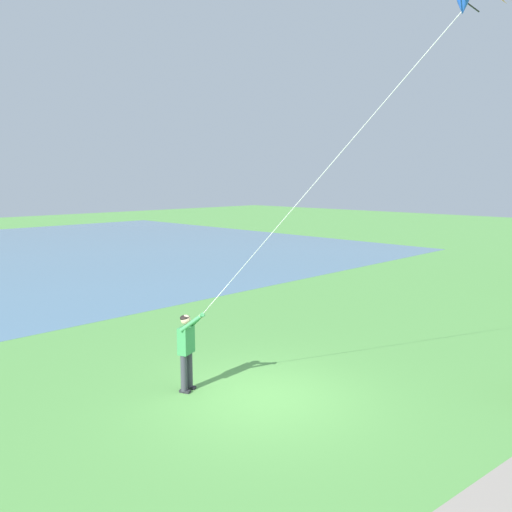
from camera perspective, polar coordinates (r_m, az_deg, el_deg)
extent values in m
plane|color=#569947|center=(11.77, 0.64, -15.01)|extent=(120.00, 120.00, 0.00)
cube|color=teal|center=(35.91, -25.71, 0.03)|extent=(36.00, 44.00, 0.01)
cube|color=#232328|center=(12.28, -7.08, -13.90)|extent=(0.26, 0.19, 0.06)
cylinder|color=#383842|center=(12.14, -7.20, -12.05)|extent=(0.14, 0.14, 0.82)
cube|color=#232328|center=(12.10, -7.68, -14.28)|extent=(0.26, 0.19, 0.06)
cylinder|color=#383842|center=(11.95, -7.80, -12.40)|extent=(0.14, 0.14, 0.82)
cube|color=#38894C|center=(11.82, -7.56, -9.00)|extent=(0.35, 0.45, 0.60)
sphere|color=#DBB28E|center=(11.69, -7.61, -6.84)|extent=(0.22, 0.22, 0.22)
ellipsoid|color=black|center=(11.69, -7.67, -6.65)|extent=(0.29, 0.29, 0.13)
cylinder|color=#38894C|center=(11.65, -6.44, -6.92)|extent=(0.56, 0.17, 0.43)
cylinder|color=#38894C|center=(11.51, -6.89, -7.12)|extent=(0.43, 0.48, 0.43)
sphere|color=#DBB28E|center=(11.47, -5.98, -6.49)|extent=(0.10, 0.10, 0.10)
cone|color=blue|center=(10.02, 21.43, 23.73)|extent=(0.22, 0.22, 0.22)
cylinder|color=black|center=(10.05, 21.47, 24.33)|extent=(0.15, 1.56, 0.02)
cylinder|color=silver|center=(10.09, 6.21, 7.66)|extent=(4.64, 1.80, 5.64)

